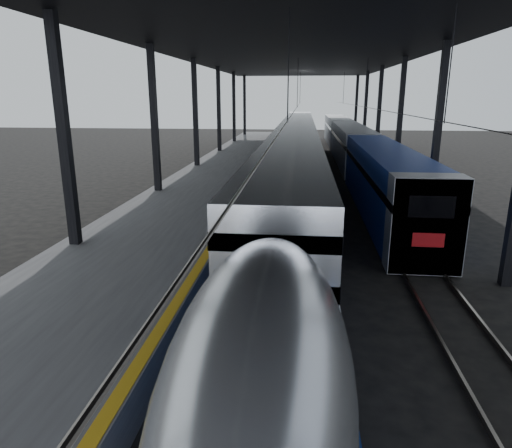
# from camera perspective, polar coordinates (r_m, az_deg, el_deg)

# --- Properties ---
(ground) EXTENTS (160.00, 160.00, 0.00)m
(ground) POSITION_cam_1_polar(r_m,az_deg,el_deg) (12.43, -7.00, -14.86)
(ground) COLOR black
(ground) RESTS_ON ground
(platform) EXTENTS (6.00, 80.00, 1.00)m
(platform) POSITION_cam_1_polar(r_m,az_deg,el_deg) (31.54, -5.29, 5.07)
(platform) COLOR #4C4C4F
(platform) RESTS_ON ground
(yellow_strip) EXTENTS (0.30, 80.00, 0.01)m
(yellow_strip) POSITION_cam_1_polar(r_m,az_deg,el_deg) (31.03, -0.21, 5.91)
(yellow_strip) COLOR gold
(yellow_strip) RESTS_ON platform
(rails) EXTENTS (6.52, 80.00, 0.16)m
(rails) POSITION_cam_1_polar(r_m,az_deg,el_deg) (31.10, 9.39, 3.98)
(rails) COLOR slate
(rails) RESTS_ON ground
(canopy) EXTENTS (18.00, 75.00, 9.47)m
(canopy) POSITION_cam_1_polar(r_m,az_deg,el_deg) (30.54, 4.98, 20.96)
(canopy) COLOR black
(canopy) RESTS_ON ground
(tgv_train) EXTENTS (2.90, 65.20, 4.15)m
(tgv_train) POSITION_cam_1_polar(r_m,az_deg,el_deg) (33.77, 4.96, 8.25)
(tgv_train) COLOR silver
(tgv_train) RESTS_ON ground
(second_train) EXTENTS (2.62, 56.05, 3.61)m
(second_train) POSITION_cam_1_polar(r_m,az_deg,el_deg) (43.55, 11.88, 9.51)
(second_train) COLOR navy
(second_train) RESTS_ON ground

